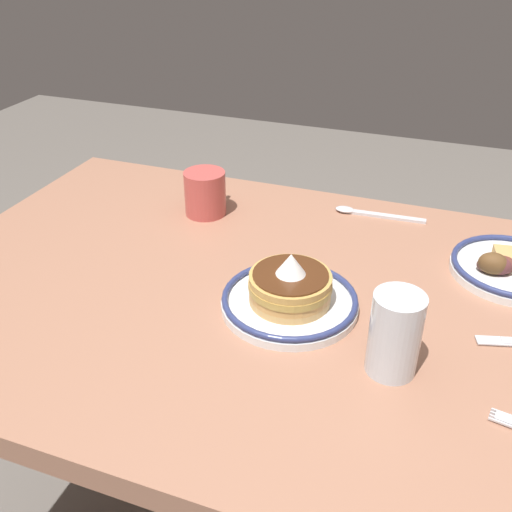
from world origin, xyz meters
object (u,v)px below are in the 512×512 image
Objects in this scene: drinking_glass at (394,338)px; tea_spoon at (367,213)px; plate_near_main at (290,294)px; plate_center_pancakes at (510,267)px; coffee_mug at (206,192)px.

drinking_glass is 0.47m from tea_spoon.
plate_near_main is 1.05× the size of plate_center_pancakes.
coffee_mug is 0.34m from tea_spoon.
plate_center_pancakes is 0.60m from coffee_mug.
drinking_glass is at bearing 104.62° from tea_spoon.
tea_spoon is (-0.32, -0.11, -0.04)m from coffee_mug.
plate_near_main is 0.37m from coffee_mug.
plate_center_pancakes is 1.70× the size of drinking_glass.
plate_near_main is 0.20m from drinking_glass.
plate_near_main reaches higher than coffee_mug.
tea_spoon is (0.12, -0.46, -0.05)m from drinking_glass.
drinking_glass is at bearing 141.28° from coffee_mug.
coffee_mug is at bearing -44.81° from plate_near_main.
plate_center_pancakes is at bearing 152.87° from tea_spoon.
drinking_glass reaches higher than plate_center_pancakes.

